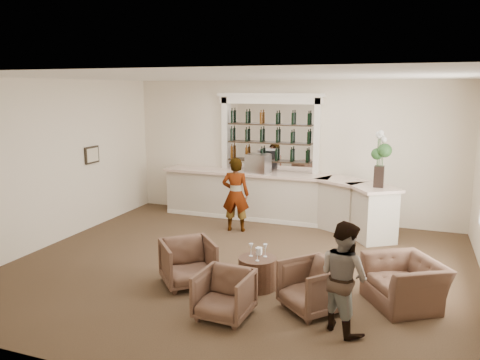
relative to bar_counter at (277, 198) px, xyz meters
name	(u,v)px	position (x,y,z in m)	size (l,w,h in m)	color
ground	(239,267)	(0.16, -3.00, -0.57)	(8.00, 8.00, 0.00)	brown
room_shell	(261,132)	(0.33, -2.29, 1.77)	(8.04, 7.02, 3.32)	#F3E3C9
bar_counter	(277,198)	(0.00, 0.00, 0.00)	(5.72, 1.80, 1.14)	beige
back_bar_alcove	(269,134)	(-0.34, 0.41, 1.46)	(2.64, 0.25, 3.00)	white
cocktail_table	(257,273)	(0.74, -3.72, -0.32)	(0.60, 0.60, 0.50)	#4F2F22
sommelier	(236,194)	(-0.67, -1.00, 0.25)	(0.60, 0.39, 1.64)	gray
guest	(344,276)	(2.19, -4.57, 0.16)	(0.71, 0.56, 1.47)	gray
armchair_left	(188,263)	(-0.34, -3.99, -0.21)	(0.79, 0.81, 0.74)	brown
armchair_center	(224,294)	(0.62, -4.80, -0.24)	(0.71, 0.73, 0.66)	brown
armchair_right	(313,287)	(1.71, -4.19, -0.22)	(0.77, 0.79, 0.72)	brown
armchair_far	(405,283)	(2.93, -3.54, -0.23)	(1.05, 0.92, 0.68)	brown
espresso_machine	(258,163)	(-0.49, 0.04, 0.79)	(0.51, 0.43, 0.45)	#BABABF
flower_vase	(380,156)	(2.31, -0.65, 1.21)	(0.30, 0.30, 1.15)	black
wine_glass_bar_left	(244,168)	(-0.85, 0.02, 0.67)	(0.07, 0.07, 0.21)	white
wine_glass_bar_right	(264,169)	(-0.34, 0.05, 0.67)	(0.07, 0.07, 0.21)	white
wine_glass_tbl_a	(251,250)	(0.62, -3.69, 0.03)	(0.07, 0.07, 0.21)	white
wine_glass_tbl_b	(265,250)	(0.84, -3.64, 0.03)	(0.07, 0.07, 0.21)	white
wine_glass_tbl_c	(257,254)	(0.78, -3.85, 0.03)	(0.07, 0.07, 0.21)	white
napkin_holder	(259,251)	(0.72, -3.58, -0.01)	(0.08, 0.08, 0.12)	white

